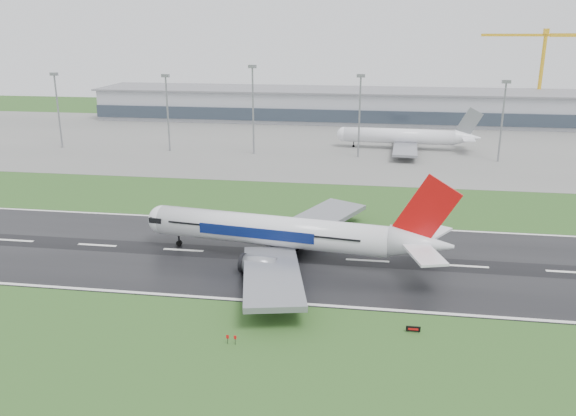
# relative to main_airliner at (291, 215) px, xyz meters

# --- Properties ---
(ground) EXTENTS (520.00, 520.00, 0.00)m
(ground) POSITION_rel_main_airliner_xyz_m (-4.01, 1.07, -9.79)
(ground) COLOR #254B1B
(ground) RESTS_ON ground
(runway) EXTENTS (400.00, 45.00, 0.10)m
(runway) POSITION_rel_main_airliner_xyz_m (-4.01, 1.07, -9.74)
(runway) COLOR black
(runway) RESTS_ON ground
(apron) EXTENTS (400.00, 130.00, 0.08)m
(apron) POSITION_rel_main_airliner_xyz_m (-4.01, 126.07, -9.75)
(apron) COLOR slate
(apron) RESTS_ON ground
(terminal) EXTENTS (240.00, 36.00, 15.00)m
(terminal) POSITION_rel_main_airliner_xyz_m (-4.01, 186.07, -2.29)
(terminal) COLOR #989AA3
(terminal) RESTS_ON ground
(main_airliner) EXTENTS (73.61, 70.95, 19.37)m
(main_airliner) POSITION_rel_main_airliner_xyz_m (0.00, 0.00, 0.00)
(main_airliner) COLOR silver
(main_airliner) RESTS_ON runway
(parked_airliner) EXTENTS (58.69, 55.00, 16.48)m
(parked_airliner) POSITION_rel_main_airliner_xyz_m (27.77, 118.24, -1.47)
(parked_airliner) COLOR white
(parked_airliner) RESTS_ON apron
(tower_crane) EXTENTS (45.63, 6.42, 44.94)m
(tower_crane) POSITION_rel_main_airliner_xyz_m (96.80, 201.07, 12.68)
(tower_crane) COLOR gold
(tower_crane) RESTS_ON ground
(runway_sign) EXTENTS (2.30, 0.80, 1.04)m
(runway_sign) POSITION_rel_main_airliner_xyz_m (23.87, -27.77, -9.27)
(runway_sign) COLOR black
(runway_sign) RESTS_ON ground
(floodmast_0) EXTENTS (0.64, 0.64, 28.21)m
(floodmast_0) POSITION_rel_main_airliner_xyz_m (-107.14, 101.07, 4.32)
(floodmast_0) COLOR gray
(floodmast_0) RESTS_ON ground
(floodmast_1) EXTENTS (0.64, 0.64, 28.14)m
(floodmast_1) POSITION_rel_main_airliner_xyz_m (-62.36, 101.07, 4.29)
(floodmast_1) COLOR gray
(floodmast_1) RESTS_ON ground
(floodmast_2) EXTENTS (0.64, 0.64, 31.85)m
(floodmast_2) POSITION_rel_main_airliner_xyz_m (-29.07, 101.07, 6.14)
(floodmast_2) COLOR gray
(floodmast_2) RESTS_ON ground
(floodmast_3) EXTENTS (0.64, 0.64, 29.04)m
(floodmast_3) POSITION_rel_main_airliner_xyz_m (10.37, 101.07, 4.73)
(floodmast_3) COLOR gray
(floodmast_3) RESTS_ON ground
(floodmast_4) EXTENTS (0.64, 0.64, 27.64)m
(floodmast_4) POSITION_rel_main_airliner_xyz_m (60.30, 101.07, 4.03)
(floodmast_4) COLOR gray
(floodmast_4) RESTS_ON ground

